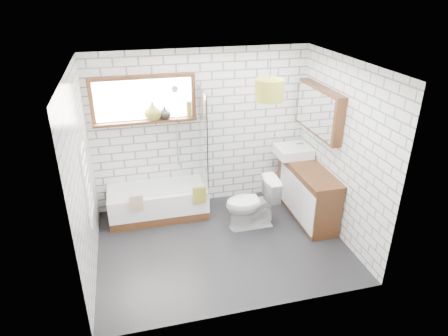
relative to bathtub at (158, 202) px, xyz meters
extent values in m
cube|color=black|center=(0.78, -0.97, -0.25)|extent=(3.40, 2.60, 0.01)
cube|color=white|center=(0.78, -0.97, 2.26)|extent=(3.40, 2.60, 0.01)
cube|color=white|center=(0.78, 0.34, 1.01)|extent=(3.40, 0.01, 2.50)
cube|color=white|center=(0.78, -2.27, 1.01)|extent=(3.40, 0.01, 2.50)
cube|color=white|center=(-0.92, -0.97, 1.01)|extent=(0.01, 2.60, 2.50)
cube|color=white|center=(2.49, -0.97, 1.01)|extent=(0.01, 2.60, 2.50)
cube|color=#391E10|center=(-0.07, 0.29, 1.56)|extent=(1.52, 0.16, 0.68)
cube|color=white|center=(-0.88, -0.97, 0.96)|extent=(0.06, 0.52, 1.00)
cube|color=#391E10|center=(2.40, -0.37, 1.41)|extent=(0.16, 1.20, 0.70)
cylinder|color=silver|center=(0.38, 0.29, 1.11)|extent=(0.02, 0.02, 1.30)
cube|color=white|center=(0.00, 0.00, 0.00)|extent=(1.50, 0.66, 0.48)
cube|color=white|center=(0.73, 0.00, 0.99)|extent=(0.02, 0.72, 1.50)
cube|color=olive|center=(0.60, -0.33, 0.22)|extent=(0.20, 0.05, 0.27)
cube|color=tan|center=(-0.33, -0.33, 0.22)|extent=(0.19, 0.05, 0.24)
cube|color=#391E10|center=(2.25, -0.54, 0.17)|extent=(0.46, 1.44, 0.82)
cube|color=white|center=(2.19, -0.06, 0.66)|extent=(0.54, 0.47, 0.16)
cylinder|color=silver|center=(2.35, -0.06, 0.70)|extent=(0.03, 0.03, 0.15)
imported|color=white|center=(1.32, -0.64, 0.15)|extent=(0.44, 0.77, 0.79)
imported|color=olive|center=(0.04, 0.26, 1.37)|extent=(0.32, 0.32, 0.27)
imported|color=black|center=(0.22, 0.26, 1.33)|extent=(0.23, 0.23, 0.19)
cylinder|color=olive|center=(0.58, 0.26, 1.36)|extent=(0.10, 0.10, 0.24)
cylinder|color=olive|center=(1.48, -0.71, 1.86)|extent=(0.37, 0.37, 0.28)
camera|label=1|loc=(-0.33, -5.48, 3.16)|focal=32.00mm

